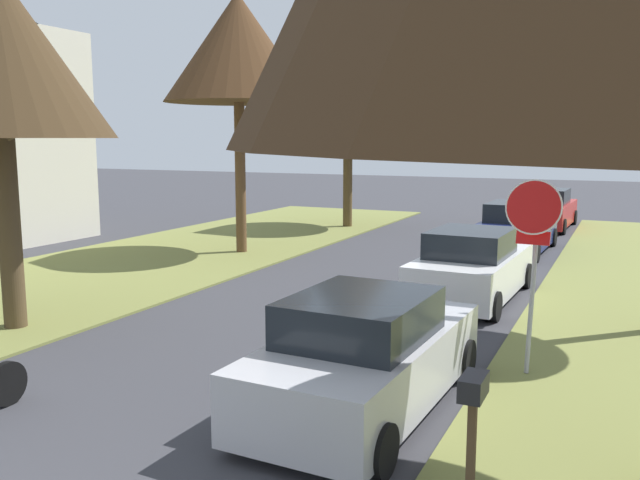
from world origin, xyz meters
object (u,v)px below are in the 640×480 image
Objects in this scene: street_tree_left_mid_b at (238,49)px; curbside_mailbox at (473,402)px; parked_sedan_white at (472,267)px; parked_sedan_navy at (516,229)px; stop_sign_far at (533,235)px; parked_sedan_silver at (366,356)px; street_tree_left_far at (348,76)px; parked_sedan_red at (546,210)px.

curbside_mailbox is (9.66, -11.49, -5.13)m from street_tree_left_mid_b.
parked_sedan_navy is at bearing 90.84° from parked_sedan_white.
curbside_mailbox is (0.02, -3.95, -1.09)m from stop_sign_far.
parked_sedan_white reaches higher than curbside_mailbox.
curbside_mailbox is at bearing -89.77° from stop_sign_far.
street_tree_left_mid_b is 13.66m from parked_sedan_silver.
street_tree_left_far is at bearing 115.96° from curbside_mailbox.
parked_sedan_silver is at bearing 135.01° from curbside_mailbox.
street_tree_left_mid_b is at bearing 129.05° from parked_sedan_silver.
parked_sedan_white and parked_sedan_navy have the same top height.
parked_sedan_white is at bearing -54.48° from street_tree_left_far.
street_tree_left_mid_b is 10.20m from parked_sedan_navy.
street_tree_left_far is at bearing 113.38° from parked_sedan_silver.
parked_sedan_silver and parked_sedan_red have the same top height.
parked_sedan_red is at bearing 89.68° from parked_sedan_white.
street_tree_left_mid_b is at bearing 130.05° from curbside_mailbox.
stop_sign_far is 0.37× the size of street_tree_left_far.
parked_sedan_silver is (7.88, -9.72, -5.47)m from street_tree_left_mid_b.
street_tree_left_far is (-9.00, 14.56, 3.80)m from stop_sign_far.
parked_sedan_navy is at bearing 90.71° from parked_sedan_silver.
parked_sedan_white is at bearing -89.16° from parked_sedan_navy.
parked_sedan_red is (-1.76, 17.66, -1.43)m from stop_sign_far.
parked_sedan_white is at bearing -90.32° from parked_sedan_red.
parked_sedan_navy is (-0.10, 6.85, 0.00)m from parked_sedan_white.
parked_sedan_white and parked_sedan_red have the same top height.
parked_sedan_silver is at bearing -66.62° from street_tree_left_far.
street_tree_left_far is 6.17× the size of curbside_mailbox.
street_tree_left_far is at bearing 121.71° from stop_sign_far.
parked_sedan_navy is (7.07, -3.20, -5.23)m from street_tree_left_far.
parked_sedan_red is (0.01, 19.83, 0.00)m from parked_sedan_silver.
parked_sedan_navy is at bearing 26.35° from street_tree_left_mid_b.
parked_sedan_silver is 1.00× the size of parked_sedan_white.
parked_sedan_silver is at bearing -89.43° from parked_sedan_white.
parked_sedan_silver is at bearing -50.95° from street_tree_left_mid_b.
parked_sedan_navy is at bearing 99.63° from stop_sign_far.
street_tree_left_far is 1.75× the size of parked_sedan_navy.
street_tree_left_mid_b is 15.87m from curbside_mailbox.
parked_sedan_white is 1.00× the size of parked_sedan_red.
street_tree_left_far is 9.45m from parked_sedan_red.
parked_sedan_red is 21.68m from curbside_mailbox.
street_tree_left_far is at bearing 84.73° from street_tree_left_mid_b.
stop_sign_far is 3.14m from parked_sedan_silver.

